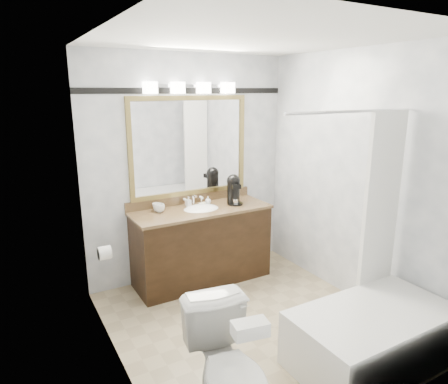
# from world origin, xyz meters

# --- Properties ---
(room) EXTENTS (2.42, 2.62, 2.52)m
(room) POSITION_xyz_m (0.00, 0.00, 1.25)
(room) COLOR tan
(room) RESTS_ON ground
(vanity) EXTENTS (1.53, 0.58, 0.97)m
(vanity) POSITION_xyz_m (0.00, 1.02, 0.44)
(vanity) COLOR black
(vanity) RESTS_ON ground
(mirror) EXTENTS (1.40, 0.04, 1.10)m
(mirror) POSITION_xyz_m (0.00, 1.28, 1.50)
(mirror) COLOR olive
(mirror) RESTS_ON room
(vanity_light_bar) EXTENTS (1.02, 0.14, 0.12)m
(vanity_light_bar) POSITION_xyz_m (0.00, 1.23, 2.13)
(vanity_light_bar) COLOR silver
(vanity_light_bar) RESTS_ON room
(accent_stripe) EXTENTS (2.40, 0.01, 0.06)m
(accent_stripe) POSITION_xyz_m (0.00, 1.29, 2.10)
(accent_stripe) COLOR black
(accent_stripe) RESTS_ON room
(bathtub) EXTENTS (1.30, 0.75, 1.96)m
(bathtub) POSITION_xyz_m (0.55, -0.90, 0.28)
(bathtub) COLOR white
(bathtub) RESTS_ON ground
(tp_roll) EXTENTS (0.11, 0.12, 0.12)m
(tp_roll) POSITION_xyz_m (-1.14, 0.66, 0.70)
(tp_roll) COLOR white
(tp_roll) RESTS_ON room
(toilet) EXTENTS (0.55, 0.83, 0.79)m
(toilet) POSITION_xyz_m (-0.76, -0.91, 0.40)
(toilet) COLOR white
(toilet) RESTS_ON ground
(tissue_box) EXTENTS (0.22, 0.15, 0.08)m
(tissue_box) POSITION_xyz_m (-0.76, -1.12, 0.83)
(tissue_box) COLOR white
(tissue_box) RESTS_ON toilet
(coffee_maker) EXTENTS (0.17, 0.22, 0.34)m
(coffee_maker) POSITION_xyz_m (0.42, 1.02, 1.02)
(coffee_maker) COLOR black
(coffee_maker) RESTS_ON vanity
(cup_left) EXTENTS (0.14, 0.14, 0.09)m
(cup_left) POSITION_xyz_m (-0.44, 1.12, 0.89)
(cup_left) COLOR white
(cup_left) RESTS_ON vanity
(cup_right) EXTENTS (0.12, 0.12, 0.08)m
(cup_right) POSITION_xyz_m (-0.45, 1.18, 0.89)
(cup_right) COLOR white
(cup_right) RESTS_ON vanity
(soap_bottle_a) EXTENTS (0.06, 0.06, 0.11)m
(soap_bottle_a) POSITION_xyz_m (-0.08, 1.17, 0.90)
(soap_bottle_a) COLOR white
(soap_bottle_a) RESTS_ON vanity
(soap_bottle_b) EXTENTS (0.09, 0.09, 0.09)m
(soap_bottle_b) POSITION_xyz_m (0.15, 1.15, 0.89)
(soap_bottle_b) COLOR white
(soap_bottle_b) RESTS_ON vanity
(soap_bar) EXTENTS (0.09, 0.07, 0.02)m
(soap_bar) POSITION_xyz_m (0.07, 1.13, 0.86)
(soap_bar) COLOR beige
(soap_bar) RESTS_ON vanity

